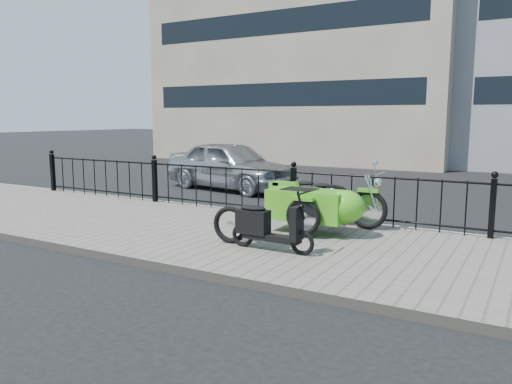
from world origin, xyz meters
The scene contains 9 objects.
ground centered at (0.00, 0.00, 0.00)m, with size 120.00×120.00×0.00m, color black.
sidewalk centered at (0.00, -0.50, 0.06)m, with size 30.00×3.80×0.12m, color #686358.
curb centered at (0.00, 1.44, 0.06)m, with size 30.00×0.10×0.12m, color gray.
iron_fence centered at (0.00, 1.30, 0.59)m, with size 14.11×0.11×1.08m.
building_tan centered at (-6.00, 15.99, 6.00)m, with size 14.00×8.01×12.00m.
motorcycle_sidecar centered at (0.97, 0.34, 0.59)m, with size 2.28×1.48×0.98m.
scooter centered at (0.73, -1.12, 0.47)m, with size 1.33×0.39×0.90m.
spare_tire centered at (0.07, -1.06, 0.41)m, with size 0.58×0.58×0.08m, color black.
sedan_car centered at (-3.52, 4.51, 0.69)m, with size 1.63×4.05×1.38m, color #ABADB2.
Camera 1 is at (4.13, -7.32, 2.03)m, focal length 35.00 mm.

